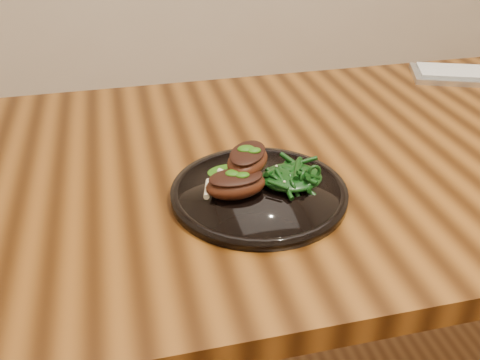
# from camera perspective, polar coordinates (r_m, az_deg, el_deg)

# --- Properties ---
(desk) EXTENTS (1.60, 0.80, 0.75)m
(desk) POSITION_cam_1_polar(r_m,az_deg,el_deg) (1.08, 15.94, 0.06)
(desk) COLOR #311706
(desk) RESTS_ON ground
(plate) EXTENTS (0.28, 0.28, 0.02)m
(plate) POSITION_cam_1_polar(r_m,az_deg,el_deg) (0.83, 2.04, -1.31)
(plate) COLOR black
(plate) RESTS_ON desk
(lamb_chop_front) EXTENTS (0.10, 0.07, 0.04)m
(lamb_chop_front) POSITION_cam_1_polar(r_m,az_deg,el_deg) (0.80, -0.49, -0.38)
(lamb_chop_front) COLOR #461C0D
(lamb_chop_front) RESTS_ON plate
(lamb_chop_back) EXTENTS (0.10, 0.11, 0.04)m
(lamb_chop_back) POSITION_cam_1_polar(r_m,az_deg,el_deg) (0.83, 0.79, 2.22)
(lamb_chop_back) COLOR #461C0D
(lamb_chop_back) RESTS_ON plate
(herb_smear) EXTENTS (0.07, 0.05, 0.00)m
(herb_smear) POSITION_cam_1_polar(r_m,az_deg,el_deg) (0.87, -1.16, 0.94)
(herb_smear) COLOR #164607
(herb_smear) RESTS_ON plate
(greens_heap) EXTENTS (0.10, 0.09, 0.04)m
(greens_heap) POSITION_cam_1_polar(r_m,az_deg,el_deg) (0.84, 5.54, 0.67)
(greens_heap) COLOR black
(greens_heap) RESTS_ON plate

